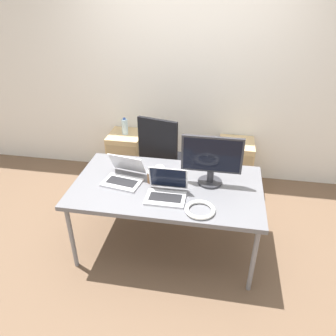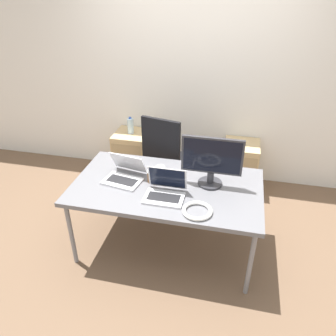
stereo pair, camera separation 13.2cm
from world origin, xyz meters
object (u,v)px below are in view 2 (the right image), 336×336
Objects in this scene: cabinet_right at (240,166)px; laptop_left at (124,175)px; coffee_cup_brown at (152,176)px; cable_coil at (197,211)px; monitor at (212,161)px; laptop_right at (165,191)px; cabinet_left at (132,154)px; coffee_cup_white at (161,171)px; office_chair at (169,167)px; water_bottle at (131,126)px.

laptop_left is (-1.04, -1.22, 0.46)m from cabinet_right.
coffee_cup_brown is 0.59m from cable_coil.
cabinet_right is at bearing 76.75° from monitor.
laptop_right reaches higher than laptop_left.
cabinet_left is 1.34m from coffee_cup_white.
cabinet_left is (-0.58, 0.40, -0.10)m from office_chair.
laptop_right is (-0.62, -1.39, 0.46)m from cabinet_right.
cabinet_right is 1.51m from coffee_cup_brown.
monitor reaches higher than water_bottle.
laptop_right is 3.67× the size of coffee_cup_white.
coffee_cup_brown is (-0.78, -1.20, 0.47)m from cabinet_right.
monitor is 0.49m from cable_coil.
cabinet_left is at bearing 135.15° from monitor.
office_chair is 0.77m from water_bottle.
water_bottle is (-0.00, 0.00, 0.40)m from cabinet_left.
cabinet_left is at bearing 117.08° from coffee_cup_brown.
laptop_left is (0.35, -1.22, 0.46)m from cabinet_left.
laptop_right is 0.63× the size of monitor.
monitor is (0.55, -0.72, 0.55)m from office_chair.
coffee_cup_brown is (0.03, -0.80, 0.37)m from office_chair.
laptop_right is at bearing -60.81° from cabinet_left.
laptop_left is 1.14× the size of laptop_right.
coffee_cup_brown is (-0.52, -0.08, -0.18)m from monitor.
laptop_left is 4.17× the size of coffee_cup_white.
coffee_cup_brown is at bearing 3.48° from laptop_left.
water_bottle is at bearing 121.55° from coffee_cup_white.
monitor is at bearing -44.85° from cabinet_left.
monitor is at bearing -103.25° from cabinet_right.
cabinet_right is at bearing 55.49° from coffee_cup_white.
cabinet_right is at bearing 66.17° from laptop_right.
coffee_cup_white reaches higher than cabinet_right.
water_bottle is 0.57× the size of laptop_left.
laptop_left is (-0.23, -0.82, 0.36)m from office_chair.
office_chair is at bearing 74.19° from laptop_left.
office_chair is 2.82× the size of laptop_left.
coffee_cup_white is at bearing 110.38° from laptop_right.
office_chair is at bearing -153.74° from cabinet_right.
office_chair reaches higher than coffee_cup_white.
monitor is at bearing -44.91° from water_bottle.
monitor reaches higher than office_chair.
laptop_right is 2.95× the size of coffee_cup_brown.
laptop_right is 1.36× the size of cable_coil.
monitor reaches higher than cabinet_left.
water_bottle is at bearing 90.00° from cabinet_left.
cabinet_left is at bearing 121.60° from coffee_cup_white.
laptop_right is (0.19, -0.99, 0.36)m from office_chair.
cabinet_left is 1.58× the size of laptop_left.
coffee_cup_white is (-0.12, 0.32, -0.00)m from laptop_right.
water_bottle is at bearing 135.09° from monitor.
coffee_cup_white is at bearing -124.51° from cabinet_right.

